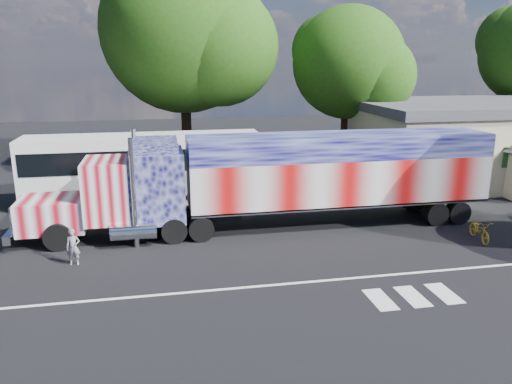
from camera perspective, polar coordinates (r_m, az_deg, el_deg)
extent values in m
plane|color=black|center=(21.22, 1.57, -7.03)|extent=(100.00, 100.00, 0.00)
cube|color=silver|center=(18.55, 3.62, -10.42)|extent=(30.00, 0.15, 0.01)
cube|color=silver|center=(17.92, 14.01, -11.83)|extent=(0.70, 1.60, 0.01)
cube|color=silver|center=(18.43, 17.46, -11.31)|extent=(0.70, 1.60, 0.01)
cube|color=silver|center=(19.01, 20.71, -10.78)|extent=(0.70, 1.60, 0.01)
cube|color=black|center=(23.63, -13.68, -3.17)|extent=(9.81, 1.09, 0.33)
cube|color=#D17D87|center=(23.91, -22.13, -2.28)|extent=(2.83, 2.40, 1.42)
cube|color=silver|center=(24.25, -25.54, -2.43)|extent=(0.13, 2.07, 1.26)
cube|color=silver|center=(24.51, -25.84, -4.03)|extent=(0.33, 2.72, 0.39)
cube|color=#D17D87|center=(23.29, -16.58, 0.28)|extent=(1.96, 2.72, 2.72)
cube|color=black|center=(23.29, -18.94, 1.33)|extent=(0.07, 2.29, 0.98)
cube|color=#484980|center=(23.15, -11.24, 0.81)|extent=(2.40, 2.72, 3.16)
cube|color=#484980|center=(22.78, -11.46, 5.20)|extent=(1.96, 2.62, 0.54)
cylinder|color=silver|center=(24.57, -13.53, 1.50)|extent=(0.22, 0.22, 4.79)
cylinder|color=silver|center=(21.79, -13.80, -0.23)|extent=(0.22, 0.22, 4.79)
cylinder|color=silver|center=(24.99, -13.55, -2.29)|extent=(1.96, 0.72, 0.72)
cylinder|color=silver|center=(22.30, -13.81, -4.42)|extent=(1.96, 0.72, 0.72)
cylinder|color=black|center=(22.94, -21.69, -4.81)|extent=(1.20, 0.38, 1.20)
cylinder|color=black|center=(25.18, -20.75, -3.00)|extent=(1.20, 0.38, 1.20)
cylinder|color=black|center=(22.57, -9.33, -4.32)|extent=(1.13, 0.60, 1.13)
cylinder|color=black|center=(24.75, -9.52, -2.59)|extent=(1.13, 0.60, 1.13)
cylinder|color=black|center=(22.63, -6.29, -4.16)|extent=(1.13, 0.60, 1.13)
cylinder|color=black|center=(24.80, -6.75, -2.45)|extent=(1.13, 0.60, 1.13)
cube|color=black|center=(25.01, 9.31, -1.27)|extent=(14.17, 1.20, 0.33)
cube|color=#D47374|center=(24.69, 9.43, 1.52)|extent=(14.60, 2.83, 2.18)
cube|color=#454792|center=(24.37, 9.60, 5.26)|extent=(14.60, 2.83, 1.09)
cube|color=silver|center=(24.96, 9.33, -0.91)|extent=(14.60, 2.83, 0.13)
cube|color=silver|center=(27.97, 23.72, 3.17)|extent=(0.04, 2.72, 3.16)
cylinder|color=black|center=(26.15, 19.83, -2.33)|extent=(1.13, 0.60, 1.13)
cylinder|color=black|center=(28.05, 17.48, -0.99)|extent=(1.13, 0.60, 1.13)
cylinder|color=black|center=(26.78, 22.04, -2.15)|extent=(1.13, 0.60, 1.13)
cylinder|color=black|center=(28.63, 19.59, -0.85)|extent=(1.13, 0.60, 1.13)
cube|color=silver|center=(28.97, -12.60, 2.60)|extent=(13.14, 2.85, 3.83)
cube|color=black|center=(28.83, -12.68, 3.98)|extent=(12.70, 2.91, 1.20)
cube|color=black|center=(29.30, -12.44, -0.12)|extent=(13.14, 2.85, 0.27)
cube|color=black|center=(29.86, -25.31, 2.20)|extent=(0.07, 2.52, 1.53)
cylinder|color=black|center=(28.55, -22.42, -1.21)|extent=(1.09, 0.33, 1.09)
cylinder|color=black|center=(31.14, -21.49, 0.17)|extent=(1.09, 0.33, 1.09)
cylinder|color=black|center=(28.05, -5.78, -0.39)|extent=(1.09, 0.33, 1.09)
cylinder|color=black|center=(30.69, -6.27, 0.94)|extent=(1.09, 0.33, 1.09)
cylinder|color=black|center=(28.15, -3.78, -0.29)|extent=(1.09, 0.33, 1.09)
cylinder|color=black|center=(30.78, -4.44, 1.03)|extent=(1.09, 0.33, 1.09)
cube|color=#1E5926|center=(30.50, 21.60, 3.44)|extent=(1.60, 0.08, 1.20)
imported|color=slate|center=(21.15, -20.17, -5.92)|extent=(0.55, 0.37, 1.48)
imported|color=gold|center=(24.68, 24.19, -3.99)|extent=(0.94, 1.94, 0.98)
cylinder|color=black|center=(37.10, 10.18, 7.21)|extent=(0.70, 0.70, 6.15)
sphere|color=#275213|center=(36.78, 10.52, 14.33)|extent=(7.86, 7.86, 7.86)
sphere|color=#275213|center=(36.32, 13.51, 12.78)|extent=(5.50, 5.50, 5.50)
sphere|color=#275213|center=(37.48, 8.16, 15.78)|extent=(5.11, 5.11, 5.11)
sphere|color=#275213|center=(47.58, 27.09, 15.23)|extent=(5.40, 5.40, 5.40)
cylinder|color=black|center=(35.74, -7.98, 8.39)|extent=(0.70, 0.70, 7.86)
sphere|color=#275213|center=(35.56, -8.34, 17.87)|extent=(11.09, 11.09, 11.09)
sphere|color=#275213|center=(34.06, -4.23, 16.22)|extent=(7.76, 7.76, 7.76)
sphere|color=#275213|center=(37.24, -11.25, 19.34)|extent=(7.21, 7.21, 7.21)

